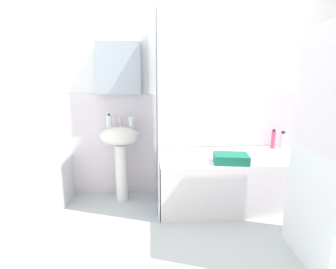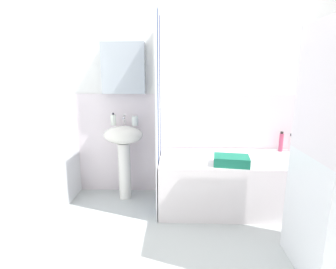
{
  "view_description": "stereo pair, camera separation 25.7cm",
  "coord_description": "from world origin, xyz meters",
  "px_view_note": "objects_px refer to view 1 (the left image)",
  "views": [
    {
      "loc": [
        -0.59,
        -1.81,
        1.4
      ],
      "look_at": [
        -0.42,
        0.75,
        0.83
      ],
      "focal_mm": 28.0,
      "sensor_mm": 36.0,
      "label": 1
    },
    {
      "loc": [
        -0.34,
        -1.81,
        1.4
      ],
      "look_at": [
        -0.42,
        0.75,
        0.83
      ],
      "focal_mm": 28.0,
      "sensor_mm": 36.0,
      "label": 2
    }
  ],
  "objects_px": {
    "bathtub": "(231,180)",
    "soap_dispenser": "(109,121)",
    "lotion_bottle": "(283,140)",
    "sink": "(121,147)",
    "shampoo_bottle": "(273,139)",
    "towel_folded": "(231,159)",
    "toothbrush_cup": "(132,121)"
  },
  "relations": [
    {
      "from": "bathtub",
      "to": "lotion_bottle",
      "type": "bearing_deg",
      "value": 21.89
    },
    {
      "from": "bathtub",
      "to": "towel_folded",
      "type": "bearing_deg",
      "value": -110.93
    },
    {
      "from": "sink",
      "to": "lotion_bottle",
      "type": "xyz_separation_m",
      "value": [
        1.91,
        0.1,
        0.03
      ]
    },
    {
      "from": "bathtub",
      "to": "shampoo_bottle",
      "type": "relative_size",
      "value": 6.89
    },
    {
      "from": "lotion_bottle",
      "to": "shampoo_bottle",
      "type": "distance_m",
      "value": 0.12
    },
    {
      "from": "bathtub",
      "to": "soap_dispenser",
      "type": "bearing_deg",
      "value": 169.59
    },
    {
      "from": "lotion_bottle",
      "to": "bathtub",
      "type": "bearing_deg",
      "value": -158.11
    },
    {
      "from": "sink",
      "to": "toothbrush_cup",
      "type": "height_order",
      "value": "toothbrush_cup"
    },
    {
      "from": "lotion_bottle",
      "to": "towel_folded",
      "type": "relative_size",
      "value": 0.61
    },
    {
      "from": "sink",
      "to": "towel_folded",
      "type": "height_order",
      "value": "sink"
    },
    {
      "from": "soap_dispenser",
      "to": "toothbrush_cup",
      "type": "bearing_deg",
      "value": -4.31
    },
    {
      "from": "soap_dispenser",
      "to": "shampoo_bottle",
      "type": "xyz_separation_m",
      "value": [
        1.91,
        0.02,
        -0.25
      ]
    },
    {
      "from": "soap_dispenser",
      "to": "lotion_bottle",
      "type": "height_order",
      "value": "soap_dispenser"
    },
    {
      "from": "soap_dispenser",
      "to": "shampoo_bottle",
      "type": "relative_size",
      "value": 0.61
    },
    {
      "from": "toothbrush_cup",
      "to": "towel_folded",
      "type": "height_order",
      "value": "toothbrush_cup"
    },
    {
      "from": "sink",
      "to": "shampoo_bottle",
      "type": "relative_size",
      "value": 3.72
    },
    {
      "from": "shampoo_bottle",
      "to": "soap_dispenser",
      "type": "bearing_deg",
      "value": -179.3
    },
    {
      "from": "bathtub",
      "to": "lotion_bottle",
      "type": "relative_size",
      "value": 7.8
    },
    {
      "from": "toothbrush_cup",
      "to": "lotion_bottle",
      "type": "bearing_deg",
      "value": 1.64
    },
    {
      "from": "sink",
      "to": "shampoo_bottle",
      "type": "distance_m",
      "value": 1.79
    },
    {
      "from": "shampoo_bottle",
      "to": "towel_folded",
      "type": "xyz_separation_m",
      "value": [
        -0.66,
        -0.5,
        -0.06
      ]
    },
    {
      "from": "toothbrush_cup",
      "to": "towel_folded",
      "type": "bearing_deg",
      "value": -24.54
    },
    {
      "from": "soap_dispenser",
      "to": "toothbrush_cup",
      "type": "distance_m",
      "value": 0.25
    },
    {
      "from": "bathtub",
      "to": "shampoo_bottle",
      "type": "xyz_separation_m",
      "value": [
        0.57,
        0.27,
        0.39
      ]
    },
    {
      "from": "sink",
      "to": "soap_dispenser",
      "type": "bearing_deg",
      "value": 149.74
    },
    {
      "from": "sink",
      "to": "lotion_bottle",
      "type": "height_order",
      "value": "sink"
    },
    {
      "from": "lotion_bottle",
      "to": "shampoo_bottle",
      "type": "height_order",
      "value": "shampoo_bottle"
    },
    {
      "from": "toothbrush_cup",
      "to": "shampoo_bottle",
      "type": "distance_m",
      "value": 1.68
    },
    {
      "from": "bathtub",
      "to": "shampoo_bottle",
      "type": "distance_m",
      "value": 0.74
    },
    {
      "from": "toothbrush_cup",
      "to": "bathtub",
      "type": "distance_m",
      "value": 1.28
    },
    {
      "from": "shampoo_bottle",
      "to": "towel_folded",
      "type": "height_order",
      "value": "shampoo_bottle"
    },
    {
      "from": "lotion_bottle",
      "to": "towel_folded",
      "type": "bearing_deg",
      "value": -146.92
    }
  ]
}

